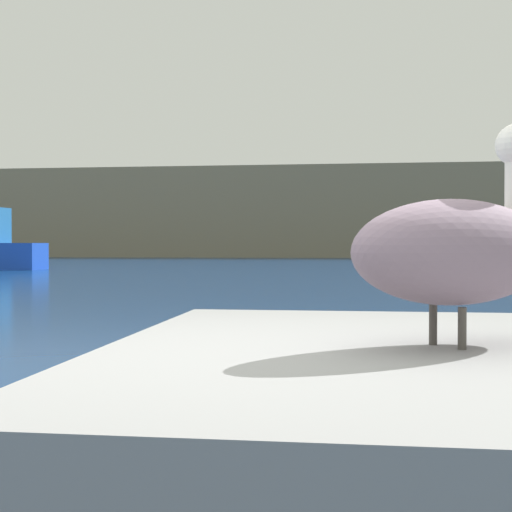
# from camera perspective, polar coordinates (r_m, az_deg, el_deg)

# --- Properties ---
(hillside_backdrop) EXTENTS (140.00, 13.81, 8.46)m
(hillside_backdrop) POSITION_cam_1_polar(r_m,az_deg,el_deg) (72.59, 7.05, 3.28)
(hillside_backdrop) COLOR #7F755B
(hillside_backdrop) RESTS_ON ground
(pier_dock) EXTENTS (2.53, 2.70, 0.82)m
(pier_dock) POSITION_cam_1_polar(r_m,az_deg,el_deg) (2.83, 15.39, -15.09)
(pier_dock) COLOR gray
(pier_dock) RESTS_ON ground
(pelican) EXTENTS (1.08, 0.93, 0.83)m
(pelican) POSITION_cam_1_polar(r_m,az_deg,el_deg) (2.73, 15.73, 0.67)
(pelican) COLOR gray
(pelican) RESTS_ON pier_dock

